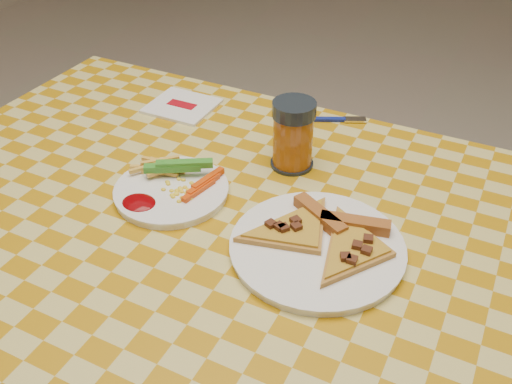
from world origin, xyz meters
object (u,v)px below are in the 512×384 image
table (230,256)px  plate_left (172,192)px  plate_right (317,249)px  drink_glass (293,135)px

table → plate_left: plate_left is taller
plate_left → plate_right: bearing=-4.9°
plate_left → plate_right: size_ratio=0.74×
table → drink_glass: 0.25m
table → plate_left: 0.15m
table → drink_glass: drink_glass is taller
plate_right → drink_glass: (-0.13, 0.20, 0.06)m
table → plate_right: bearing=0.3°
plate_left → drink_glass: size_ratio=1.50×
plate_right → drink_glass: 0.25m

